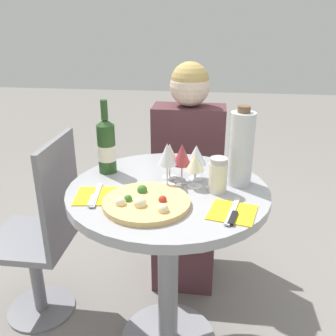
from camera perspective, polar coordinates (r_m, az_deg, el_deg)
The scene contains 15 objects.
dining_table at distance 1.52m, azimuth 0.00°, elevation -9.43°, with size 0.77×0.77×0.78m.
chair_behind_diner at distance 2.20m, azimuth 3.11°, elevation -3.40°, with size 0.37×0.37×0.91m.
seated_diner at distance 2.03m, azimuth 2.89°, elevation -2.41°, with size 0.38×0.41×1.18m.
chair_empty_side at distance 1.85m, azimuth -18.42°, elevation -9.89°, with size 0.37×0.37×0.91m.
pizza_large at distance 1.30m, azimuth -3.37°, elevation -5.27°, with size 0.30×0.30×0.05m.
wine_bottle at distance 1.56m, azimuth -9.36°, elevation 3.32°, with size 0.08×0.08×0.30m.
tall_carafe at distance 1.44m, azimuth 11.07°, elevation 2.96°, with size 0.09×0.09×0.31m.
sugar_shaker at distance 1.39m, azimuth 7.63°, elevation -1.09°, with size 0.07×0.07×0.13m.
wine_glass_back_right at distance 1.47m, azimuth 4.32°, elevation 1.92°, with size 0.08×0.08×0.14m.
wine_glass_front_right at distance 1.41m, azimuth 4.15°, elevation 0.79°, with size 0.07×0.07×0.14m.
wine_glass_center at distance 1.44m, azimuth 2.15°, elevation 1.96°, with size 0.07×0.07×0.16m.
wine_glass_back_left at distance 1.48m, azimuth 0.24°, elevation 2.16°, with size 0.07×0.07×0.14m.
wine_glass_front_left at distance 1.40m, azimuth -0.12°, elevation 2.01°, with size 0.07×0.07×0.17m.
place_setting_left at distance 1.38m, azimuth -10.88°, elevation -4.21°, with size 0.17×0.19×0.01m.
place_setting_right at distance 1.27m, azimuth 9.80°, elevation -6.69°, with size 0.18×0.19×0.01m.
Camera 1 is at (0.16, -1.28, 1.39)m, focal length 40.00 mm.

